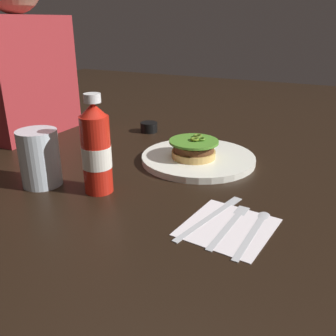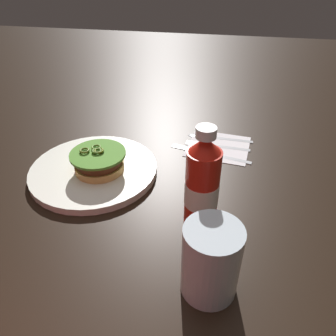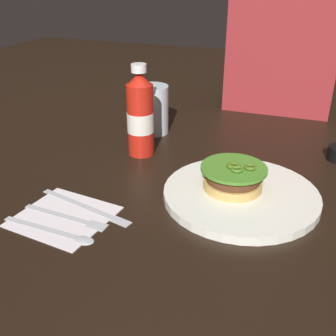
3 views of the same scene
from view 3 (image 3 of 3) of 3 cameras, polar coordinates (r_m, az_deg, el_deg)
name	(u,v)px [view 3 (image 3 of 3)]	position (r m, az deg, el deg)	size (l,w,h in m)	color
ground_plane	(220,186)	(0.83, 7.41, -2.59)	(3.00, 3.00, 0.00)	black
dinner_plate	(241,195)	(0.79, 10.32, -3.75)	(0.30, 0.30, 0.02)	white
burger_sandwich	(233,177)	(0.78, 9.28, -1.31)	(0.13, 0.13, 0.05)	tan
ketchup_bottle	(140,116)	(0.93, -3.97, 7.44)	(0.06, 0.06, 0.21)	red
water_glass	(152,110)	(1.07, -2.32, 8.33)	(0.09, 0.09, 0.13)	silver
napkin	(64,216)	(0.75, -14.63, -6.67)	(0.16, 0.15, 0.00)	white
spoon_utensil	(60,232)	(0.70, -15.14, -8.75)	(0.18, 0.03, 0.00)	silver
fork_utensil	(72,217)	(0.74, -13.54, -6.81)	(0.17, 0.03, 0.00)	silver
butter_knife	(90,207)	(0.76, -11.09, -5.50)	(0.21, 0.06, 0.00)	silver
diner_person	(285,31)	(1.28, 16.39, 18.28)	(0.31, 0.17, 0.53)	maroon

